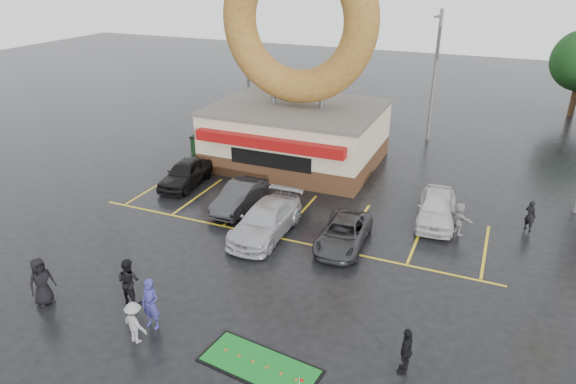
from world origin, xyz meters
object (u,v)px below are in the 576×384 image
at_px(donut_shop, 297,93).
at_px(streetlight_mid, 435,73).
at_px(car_dgrey, 240,196).
at_px(dumpster, 207,146).
at_px(streetlight_left, 247,61).
at_px(person_blue, 151,304).
at_px(car_white, 437,208).
at_px(person_cameraman, 406,351).
at_px(putting_green, 260,365).
at_px(car_black, 186,173).
at_px(car_grey, 343,233).
at_px(car_silver, 266,220).

height_order(donut_shop, streetlight_mid, donut_shop).
distance_m(car_dgrey, dumpster, 8.48).
bearing_deg(streetlight_left, person_blue, -70.52).
xyz_separation_m(car_white, person_cameraman, (0.66, -10.84, 0.06)).
relative_size(donut_shop, car_dgrey, 3.24).
height_order(car_dgrey, putting_green, car_dgrey).
xyz_separation_m(streetlight_mid, person_blue, (-5.48, -25.09, -3.81)).
xyz_separation_m(donut_shop, car_dgrey, (-0.14, -7.47, -3.78)).
height_order(car_black, person_cameraman, person_cameraman).
distance_m(streetlight_mid, car_dgrey, 17.47).
relative_size(car_dgrey, car_white, 0.94).
bearing_deg(car_grey, streetlight_left, 126.13).
height_order(car_grey, person_cameraman, person_cameraman).
bearing_deg(putting_green, car_silver, 114.02).
bearing_deg(car_dgrey, person_cameraman, -38.58).
bearing_deg(car_black, car_silver, -32.43).
bearing_deg(car_silver, streetlight_mid, 75.21).
relative_size(donut_shop, streetlight_left, 1.50).
relative_size(car_silver, car_white, 1.16).
xyz_separation_m(car_black, car_dgrey, (4.33, -1.53, -0.05)).
distance_m(car_silver, dumpster, 11.62).
relative_size(car_silver, putting_green, 1.26).
relative_size(car_white, dumpster, 2.47).
xyz_separation_m(streetlight_mid, car_dgrey, (-7.14, -15.41, -4.10)).
bearing_deg(streetlight_left, person_cameraman, -53.00).
height_order(donut_shop, car_silver, donut_shop).
bearing_deg(car_white, car_silver, -152.89).
bearing_deg(putting_green, car_dgrey, 121.04).
height_order(streetlight_left, dumpster, streetlight_left).
bearing_deg(car_grey, dumpster, 143.86).
xyz_separation_m(donut_shop, dumpster, (-5.90, -1.24, -3.81)).
xyz_separation_m(person_blue, person_cameraman, (8.62, 1.33, -0.16)).
height_order(car_grey, car_white, car_white).
distance_m(streetlight_left, car_black, 13.74).
distance_m(car_silver, person_blue, 7.72).
xyz_separation_m(streetlight_mid, car_grey, (-1.04, -16.93, -4.19)).
height_order(car_black, car_white, car_white).
height_order(car_silver, car_white, car_white).
xyz_separation_m(donut_shop, person_blue, (1.52, -17.14, -3.49)).
height_order(car_white, dumpster, car_white).
height_order(person_blue, person_cameraman, person_blue).
xyz_separation_m(person_blue, dumpster, (-7.42, 15.90, -0.33)).
height_order(car_dgrey, car_silver, car_silver).
bearing_deg(streetlight_mid, dumpster, -144.53).
distance_m(car_black, car_grey, 10.87).
bearing_deg(car_white, putting_green, -111.26).
distance_m(streetlight_left, dumpster, 9.24).
bearing_deg(dumpster, car_grey, -38.11).
distance_m(streetlight_mid, dumpster, 16.37).
distance_m(donut_shop, car_white, 11.33).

